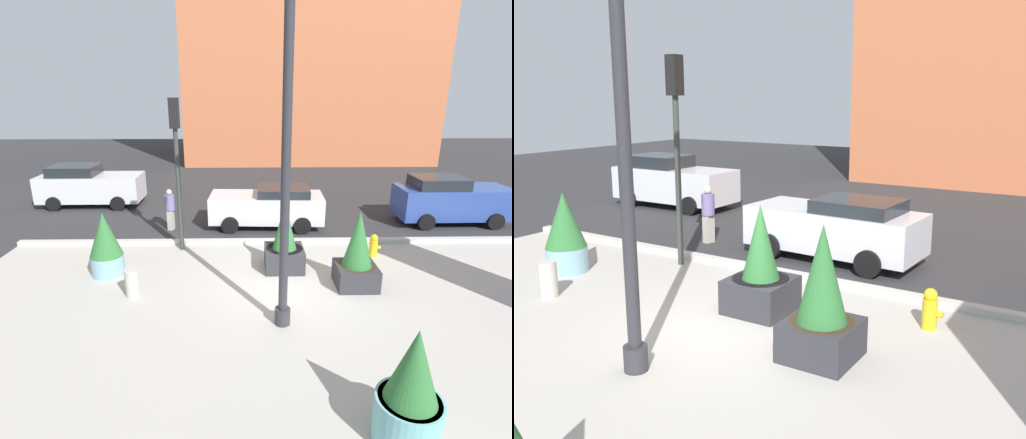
{
  "view_description": "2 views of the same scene",
  "coord_description": "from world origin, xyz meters",
  "views": [
    {
      "loc": [
        -1.05,
        -9.81,
        5.15
      ],
      "look_at": [
        -0.83,
        1.36,
        1.47
      ],
      "focal_mm": 27.83,
      "sensor_mm": 36.0,
      "label": 1
    },
    {
      "loc": [
        5.49,
        -7.43,
        4.02
      ],
      "look_at": [
        -0.21,
        1.77,
        1.63
      ],
      "focal_mm": 39.72,
      "sensor_mm": 36.0,
      "label": 2
    }
  ],
  "objects": [
    {
      "name": "car_curb_east",
      "position": [
        -0.28,
        5.01,
        0.82
      ],
      "size": [
        4.42,
        2.13,
        1.58
      ],
      "color": "silver",
      "rests_on": "ground_plane"
    },
    {
      "name": "fire_hydrant",
      "position": [
        2.97,
        1.94,
        0.37
      ],
      "size": [
        0.36,
        0.26,
        0.75
      ],
      "color": "gold",
      "rests_on": "ground_plane"
    },
    {
      "name": "ground_plane",
      "position": [
        0.0,
        4.0,
        0.0
      ],
      "size": [
        60.0,
        60.0,
        0.0
      ],
      "primitive_type": "plane",
      "color": "#2D2D30"
    },
    {
      "name": "potted_plant_near_right",
      "position": [
        -5.14,
        0.8,
        0.93
      ],
      "size": [
        0.93,
        0.93,
        1.87
      ],
      "color": "#7AA8B7",
      "rests_on": "ground_plane"
    },
    {
      "name": "car_passing_lane",
      "position": [
        -8.35,
        8.15,
        0.93
      ],
      "size": [
        4.56,
        2.06,
        1.87
      ],
      "color": "silver",
      "rests_on": "ground_plane"
    },
    {
      "name": "potted_plant_near_left",
      "position": [
        0.01,
        1.08,
        0.79
      ],
      "size": [
        1.14,
        1.14,
        2.08
      ],
      "color": "#2D2D33",
      "rests_on": "ground_plane"
    },
    {
      "name": "lamp_post",
      "position": [
        -0.29,
        -1.89,
        3.74
      ],
      "size": [
        0.44,
        0.44,
        7.66
      ],
      "color": "#2D2D33",
      "rests_on": "ground_plane"
    },
    {
      "name": "pedestrian_by_curb",
      "position": [
        -4.02,
        4.67,
        0.88
      ],
      "size": [
        0.42,
        0.42,
        1.59
      ],
      "color": "#B2AD9E",
      "rests_on": "ground_plane"
    },
    {
      "name": "plaza_pavement",
      "position": [
        0.0,
        -2.0,
        0.0
      ],
      "size": [
        18.0,
        10.0,
        0.02
      ],
      "primitive_type": "cube",
      "color": "#ADA89E",
      "rests_on": "ground_plane"
    },
    {
      "name": "potted_plant_by_pillar",
      "position": [
        1.87,
        -0.07,
        0.92
      ],
      "size": [
        1.09,
        1.09,
        2.15
      ],
      "color": "#2D2D33",
      "rests_on": "ground_plane"
    },
    {
      "name": "curb_strip",
      "position": [
        0.0,
        3.12,
        0.08
      ],
      "size": [
        18.0,
        0.24,
        0.16
      ],
      "primitive_type": "cube",
      "color": "#B7B2A8",
      "rests_on": "ground_plane"
    },
    {
      "name": "concrete_bollard",
      "position": [
        -4.07,
        -0.52,
        0.38
      ],
      "size": [
        0.36,
        0.36,
        0.75
      ],
      "primitive_type": "cylinder",
      "color": "#B2ADA3",
      "rests_on": "ground_plane"
    },
    {
      "name": "traffic_light_far_side",
      "position": [
        -3.29,
        2.64,
        3.28
      ],
      "size": [
        0.28,
        0.42,
        4.91
      ],
      "color": "#333833",
      "rests_on": "ground_plane"
    }
  ]
}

